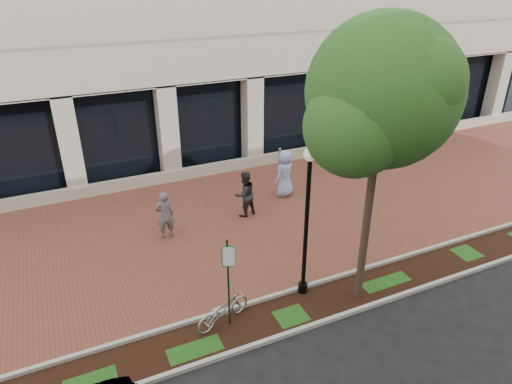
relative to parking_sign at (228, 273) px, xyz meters
name	(u,v)px	position (x,y,z in m)	size (l,w,h in m)	color
ground	(257,217)	(3.08, 4.97, -1.68)	(120.00, 120.00, 0.00)	black
brick_plaza	(257,217)	(3.08, 4.97, -1.67)	(40.00, 9.00, 0.01)	brown
planting_strip	(333,299)	(3.08, -0.28, -1.67)	(40.00, 1.50, 0.01)	black
curb_plaza_side	(319,282)	(3.08, 0.47, -1.62)	(40.00, 0.12, 0.12)	#B1B2A8
curb_street_side	(348,313)	(3.08, -1.03, -1.62)	(40.00, 0.12, 0.12)	#B1B2A8
parking_sign	(228,273)	(0.00, 0.00, 0.00)	(0.34, 0.07, 2.67)	#143815
lamppost	(307,216)	(2.45, 0.37, 0.88)	(0.36, 0.36, 4.53)	black
street_tree	(383,101)	(3.88, -0.42, 4.08)	(4.38, 3.65, 7.82)	#4A372A
locked_bicycle	(223,309)	(-0.14, 0.13, -1.23)	(0.59, 1.69, 0.89)	#B3B3B7
pedestrian_left	(165,215)	(-0.41, 5.00, -0.79)	(0.65, 0.42, 1.77)	#5E5D62
pedestrian_mid	(245,194)	(2.72, 5.30, -0.77)	(0.88, 0.68, 1.80)	#242429
pedestrian_right	(285,173)	(4.90, 6.18, -0.68)	(0.97, 0.63, 1.98)	#99ACE4
bollard	(280,157)	(6.10, 8.97, -1.20)	(0.12, 0.12, 0.94)	#B4B4B8
bike_rack_cluster	(406,134)	(13.63, 8.91, -1.13)	(3.22, 2.10, 1.16)	black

